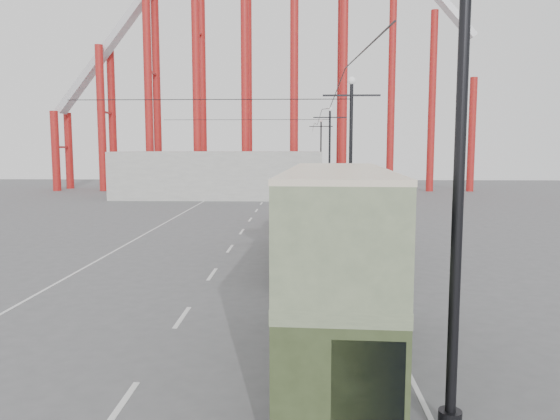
{
  "coord_description": "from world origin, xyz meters",
  "views": [
    {
      "loc": [
        2.76,
        -12.85,
        5.41
      ],
      "look_at": [
        1.99,
        8.22,
        3.0
      ],
      "focal_mm": 35.0,
      "sensor_mm": 36.0,
      "label": 1
    }
  ],
  "objects_px": {
    "double_decker_bus": "(337,258)",
    "pedestrian": "(301,275)",
    "lamp_post_near": "(465,5)",
    "single_decker_cream": "(311,201)",
    "single_decker_green": "(312,221)"
  },
  "relations": [
    {
      "from": "double_decker_bus",
      "to": "pedestrian",
      "type": "xyz_separation_m",
      "value": [
        -0.84,
        5.78,
        -1.81
      ]
    },
    {
      "from": "lamp_post_near",
      "to": "single_decker_cream",
      "type": "height_order",
      "value": "lamp_post_near"
    },
    {
      "from": "lamp_post_near",
      "to": "single_decker_green",
      "type": "bearing_deg",
      "value": 97.96
    },
    {
      "from": "double_decker_bus",
      "to": "pedestrian",
      "type": "relative_size",
      "value": 4.9
    },
    {
      "from": "single_decker_green",
      "to": "double_decker_bus",
      "type": "bearing_deg",
      "value": -87.69
    },
    {
      "from": "single_decker_green",
      "to": "pedestrian",
      "type": "relative_size",
      "value": 6.37
    },
    {
      "from": "single_decker_cream",
      "to": "pedestrian",
      "type": "relative_size",
      "value": 4.96
    },
    {
      "from": "double_decker_bus",
      "to": "single_decker_green",
      "type": "bearing_deg",
      "value": 94.58
    },
    {
      "from": "double_decker_bus",
      "to": "pedestrian",
      "type": "bearing_deg",
      "value": 101.4
    },
    {
      "from": "double_decker_bus",
      "to": "pedestrian",
      "type": "height_order",
      "value": "double_decker_bus"
    },
    {
      "from": "single_decker_green",
      "to": "pedestrian",
      "type": "height_order",
      "value": "single_decker_green"
    },
    {
      "from": "double_decker_bus",
      "to": "single_decker_cream",
      "type": "bearing_deg",
      "value": 93.36
    },
    {
      "from": "single_decker_green",
      "to": "lamp_post_near",
      "type": "bearing_deg",
      "value": -81.18
    },
    {
      "from": "single_decker_green",
      "to": "single_decker_cream",
      "type": "xyz_separation_m",
      "value": [
        0.22,
        12.66,
        -0.29
      ]
    },
    {
      "from": "single_decker_cream",
      "to": "double_decker_bus",
      "type": "bearing_deg",
      "value": -87.45
    }
  ]
}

